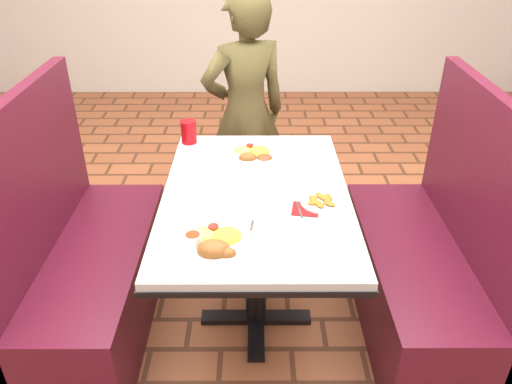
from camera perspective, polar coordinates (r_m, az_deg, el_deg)
dining_table at (r=2.20m, az=0.00°, el=-2.16°), size 0.81×1.21×0.75m
booth_bench_left at (r=2.52m, az=-18.67°, el=-8.32°), size 0.47×1.20×1.17m
booth_bench_right at (r=2.52m, az=18.64°, el=-8.25°), size 0.47×1.20×1.17m
diner_person at (r=3.03m, az=-1.23°, el=8.79°), size 0.62×0.52×1.46m
near_dinner_plate at (r=1.81m, az=-4.59°, el=-5.46°), size 0.28×0.28×0.09m
far_dinner_plate at (r=2.44m, az=-0.27°, el=4.54°), size 0.26×0.26×0.07m
plantain_plate at (r=2.08m, az=7.50°, el=-1.06°), size 0.18×0.18×0.03m
maroon_napkin at (r=2.04m, az=5.66°, el=-1.97°), size 0.12×0.12×0.00m
spoon_utensil at (r=2.03m, az=4.98°, el=-2.10°), size 0.02×0.12×0.00m
red_tumbler at (r=2.61m, az=-7.70°, el=6.84°), size 0.08×0.08×0.12m
paper_napkin at (r=1.76m, az=9.05°, el=-7.95°), size 0.23×0.17×0.01m
knife_utensil at (r=1.87m, az=-0.66°, el=-4.76°), size 0.03×0.18×0.00m
fork_utensil at (r=1.87m, az=-2.97°, el=-4.93°), size 0.03×0.14×0.00m
lettuce_shreds at (r=2.20m, az=1.03°, el=0.81°), size 0.28×0.32×0.00m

